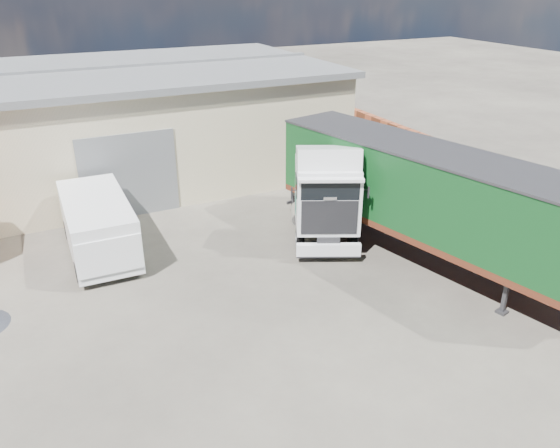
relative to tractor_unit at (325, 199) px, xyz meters
name	(u,v)px	position (x,y,z in m)	size (l,w,h in m)	color
ground	(275,326)	(-4.22, -4.48, -1.69)	(120.00, 120.00, 0.00)	black
warehouse	(15,132)	(-10.22, 11.52, 0.97)	(30.60, 12.60, 5.42)	beige
brick_boundary_wall	(445,170)	(7.28, 1.52, -0.44)	(0.35, 26.00, 2.50)	brown
tractor_unit	(325,199)	(0.00, 0.00, 0.00)	(4.56, 6.29, 4.03)	black
box_trailer	(423,193)	(2.35, -2.75, 0.81)	(5.36, 12.65, 4.11)	#2D2D30
panel_van	(99,228)	(-8.06, 2.30, -0.58)	(2.23, 5.30, 2.15)	black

